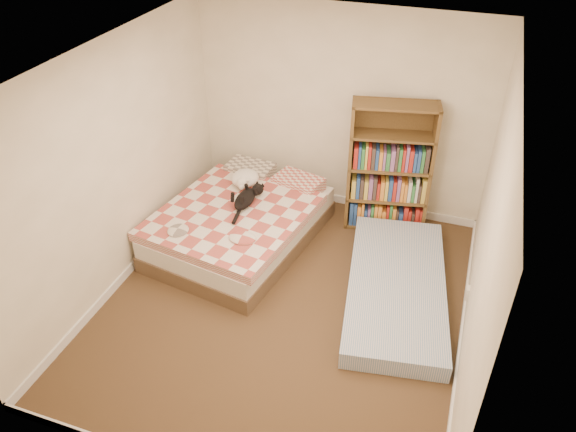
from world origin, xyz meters
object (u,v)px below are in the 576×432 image
(bookshelf, at_px, (388,183))
(floor_mattress, at_px, (396,287))
(black_cat, at_px, (246,197))
(bed, at_px, (242,222))
(white_dog, at_px, (245,179))

(bookshelf, distance_m, floor_mattress, 1.38)
(black_cat, bearing_deg, bed, -119.05)
(bookshelf, bearing_deg, bed, -161.52)
(floor_mattress, xyz_separation_m, white_dog, (-1.98, 0.77, 0.49))
(floor_mattress, bearing_deg, white_dog, 149.78)
(floor_mattress, distance_m, black_cat, 1.93)
(bookshelf, height_order, white_dog, bookshelf)
(bookshelf, bearing_deg, white_dog, -175.47)
(bookshelf, relative_size, white_dog, 3.35)
(bed, xyz_separation_m, white_dog, (-0.11, 0.40, 0.33))
(floor_mattress, distance_m, white_dog, 2.18)
(bed, height_order, floor_mattress, bed)
(bed, distance_m, floor_mattress, 1.91)
(bookshelf, distance_m, white_dog, 1.68)
(bed, relative_size, floor_mattress, 1.05)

